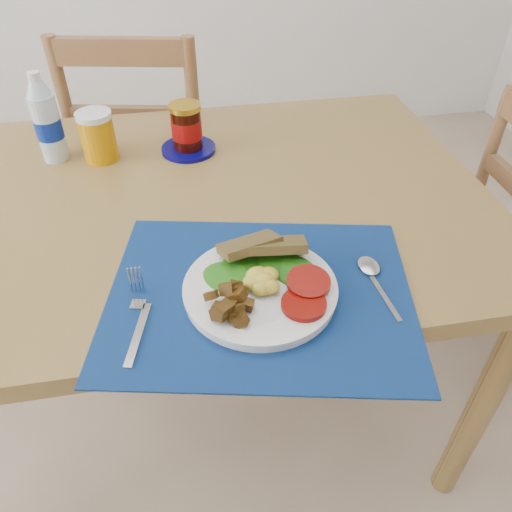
{
  "coord_description": "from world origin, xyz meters",
  "views": [
    {
      "loc": [
        0.03,
        -0.73,
        1.35
      ],
      "look_at": [
        0.14,
        -0.09,
        0.8
      ],
      "focal_mm": 35.0,
      "sensor_mm": 36.0,
      "label": 1
    }
  ],
  "objects_px": {
    "chair_far": "(146,142)",
    "jam_on_saucer": "(187,131)",
    "water_bottle": "(47,123)",
    "breakfast_plate": "(258,287)",
    "juice_glass": "(98,138)"
  },
  "relations": [
    {
      "from": "juice_glass",
      "to": "jam_on_saucer",
      "type": "distance_m",
      "value": 0.21
    },
    {
      "from": "chair_far",
      "to": "jam_on_saucer",
      "type": "xyz_separation_m",
      "value": [
        0.13,
        -0.39,
        0.22
      ]
    },
    {
      "from": "juice_glass",
      "to": "jam_on_saucer",
      "type": "relative_size",
      "value": 0.84
    },
    {
      "from": "chair_far",
      "to": "jam_on_saucer",
      "type": "relative_size",
      "value": 8.6
    },
    {
      "from": "breakfast_plate",
      "to": "jam_on_saucer",
      "type": "xyz_separation_m",
      "value": [
        -0.08,
        0.54,
        0.03
      ]
    },
    {
      "from": "water_bottle",
      "to": "jam_on_saucer",
      "type": "xyz_separation_m",
      "value": [
        0.32,
        -0.02,
        -0.04
      ]
    },
    {
      "from": "breakfast_plate",
      "to": "juice_glass",
      "type": "relative_size",
      "value": 2.31
    },
    {
      "from": "breakfast_plate",
      "to": "water_bottle",
      "type": "distance_m",
      "value": 0.68
    },
    {
      "from": "water_bottle",
      "to": "juice_glass",
      "type": "distance_m",
      "value": 0.12
    },
    {
      "from": "chair_far",
      "to": "water_bottle",
      "type": "height_order",
      "value": "chair_far"
    },
    {
      "from": "breakfast_plate",
      "to": "jam_on_saucer",
      "type": "relative_size",
      "value": 1.93
    },
    {
      "from": "breakfast_plate",
      "to": "jam_on_saucer",
      "type": "bearing_deg",
      "value": 90.68
    },
    {
      "from": "chair_far",
      "to": "water_bottle",
      "type": "relative_size",
      "value": 5.47
    },
    {
      "from": "chair_far",
      "to": "breakfast_plate",
      "type": "bearing_deg",
      "value": 113.67
    },
    {
      "from": "breakfast_plate",
      "to": "water_bottle",
      "type": "relative_size",
      "value": 1.22
    }
  ]
}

